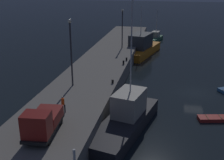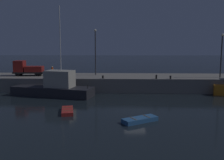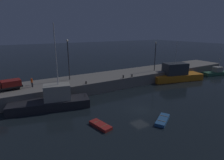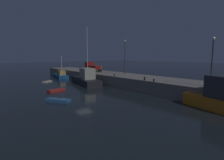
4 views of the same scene
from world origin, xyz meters
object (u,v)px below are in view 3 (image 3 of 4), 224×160
Objects in this scene: fishing_boat_blue at (176,74)px; utility_truck at (3,84)px; rowboat_white_mid at (100,125)px; fishing_boat_white at (216,72)px; fishing_boat_orange at (52,101)px; lamp_post_west at (68,57)px; dockworker at (32,82)px; bollard_west at (123,77)px; bollard_central at (132,76)px; bollard_east at (86,83)px; dinghy_red_small at (163,120)px; lamp_post_east at (155,54)px.

utility_truck is at bearing 173.03° from fishing_boat_blue.
rowboat_white_mid is (-26.94, -10.82, -1.44)m from fishing_boat_blue.
fishing_boat_orange reaches higher than fishing_boat_white.
fishing_boat_white is at bearing -7.25° from utility_truck.
fishing_boat_orange reaches higher than lamp_post_west.
fishing_boat_white is at bearing -7.99° from fishing_boat_blue.
fishing_boat_white is 4.42× the size of dockworker.
bollard_central is at bearing -3.47° from bollard_west.
bollard_west is at bearing 173.72° from fishing_boat_white.
lamp_post_west is 12.12m from bollard_west.
dinghy_red_small is at bearing -72.34° from bollard_east.
bollard_west is (22.19, -3.33, -0.93)m from utility_truck.
dockworker is 20.20m from bollard_central.
lamp_post_east is (14.58, 17.23, 6.37)m from dinghy_red_small.
lamp_post_east reaches higher than dinghy_red_small.
utility_truck is (-33.04, 1.31, -3.01)m from lamp_post_east.
utility_truck is at bearing 172.75° from fishing_boat_white.
lamp_post_west reaches higher than rowboat_white_mid.
bollard_east is at bearing -174.11° from lamp_post_east.
fishing_boat_orange is 2.48× the size of utility_truck.
dinghy_red_small is 23.45m from lamp_post_east.
fishing_boat_orange reaches higher than lamp_post_east.
dinghy_red_small is at bearing -46.03° from fishing_boat_orange.
rowboat_white_mid is 27.41m from lamp_post_east.
fishing_boat_orange is 17.29m from dinghy_red_small.
bollard_east is at bearing 179.20° from bollard_central.
lamp_post_east is (-4.30, 3.26, 4.95)m from fishing_boat_blue.
lamp_post_east is at bearing 164.17° from fishing_boat_white.
fishing_boat_blue is 7.32m from lamp_post_east.
bollard_central is at bearing -165.97° from lamp_post_east.
rowboat_white_mid is at bearing -158.11° from fishing_boat_blue.
utility_truck reaches higher than bollard_east.
bollard_east is at bearing 75.13° from rowboat_white_mid.
bollard_east is at bearing 179.89° from bollard_west.
bollard_east is (7.14, 2.80, 1.28)m from fishing_boat_orange.
fishing_boat_white is 42.10m from rowboat_white_mid.
lamp_post_west is 12.77× the size of bollard_west.
fishing_boat_blue is 14.39m from fishing_boat_white.
fishing_boat_orange reaches higher than dinghy_red_small.
rowboat_white_mid is 8.65m from dinghy_red_small.
fishing_boat_white reaches higher than rowboat_white_mid.
fishing_boat_white is at bearing -0.57° from fishing_boat_orange.
utility_truck is 10.36× the size of bollard_central.
fishing_boat_orange is 10.96m from lamp_post_west.
fishing_boat_white is 1.99× the size of dinghy_red_small.
bollard_central reaches higher than rowboat_white_mid.
utility_truck reaches higher than dockworker.
lamp_post_west is (-25.38, 5.98, 5.44)m from fishing_boat_blue.
dinghy_red_small is at bearing -111.57° from bollard_central.
rowboat_white_mid is (-41.17, -8.83, -0.59)m from fishing_boat_white.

